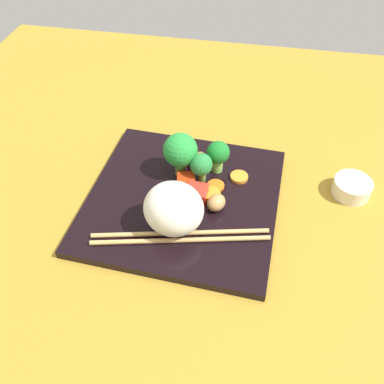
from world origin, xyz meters
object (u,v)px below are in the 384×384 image
Objects in this scene: broccoli_floret_1 at (180,151)px; sauce_cup at (352,188)px; rice_mound at (170,208)px; chopstick_pair at (180,237)px; square_plate at (183,200)px; carrot_slice_0 at (216,186)px.

broccoli_floret_1 is 27.53cm from sauce_cup.
rice_mound reaches higher than chopstick_pair.
broccoli_floret_1 reaches higher than chopstick_pair.
chopstick_pair is (1.25, -7.95, 0.98)cm from square_plate.
carrot_slice_0 is 0.11× the size of chopstick_pair.
rice_mound is at bearing -153.51° from sauce_cup.
broccoli_floret_1 is 1.26× the size of sauce_cup.
rice_mound is 29.46cm from sauce_cup.
broccoli_floret_1 is at bearing 160.06° from carrot_slice_0.
broccoli_floret_1 is at bearing 94.85° from rice_mound.
carrot_slice_0 is at bearing 33.80° from square_plate.
sauce_cup reaches higher than square_plate.
chopstick_pair is (1.73, -1.77, -3.60)cm from rice_mound.
rice_mound reaches higher than square_plate.
rice_mound is 11.50cm from broccoli_floret_1.
sauce_cup is (27.10, 1.58, -4.60)cm from broccoli_floret_1.
broccoli_floret_1 reaches higher than carrot_slice_0.
chopstick_pair is at bearing -148.79° from sauce_cup.
rice_mound is (-0.48, -6.19, 4.58)cm from square_plate.
broccoli_floret_1 reaches higher than sauce_cup.
carrot_slice_0 is 11.51cm from chopstick_pair.
sauce_cup is (24.40, 14.79, -0.32)cm from chopstick_pair.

